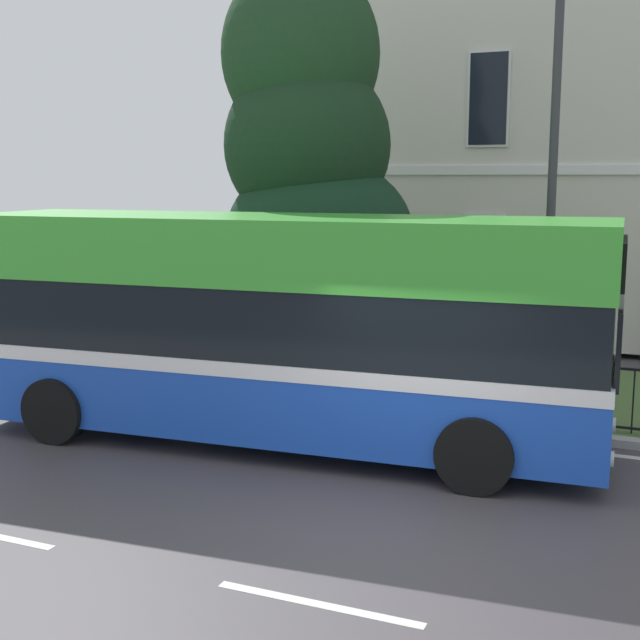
# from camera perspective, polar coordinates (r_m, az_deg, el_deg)

# --- Properties ---
(ground_plane) EXTENTS (60.00, 56.00, 0.18)m
(ground_plane) POSITION_cam_1_polar(r_m,az_deg,el_deg) (10.42, 5.75, -12.05)
(ground_plane) COLOR #454045
(evergreen_tree) EXTENTS (4.08, 4.08, 8.02)m
(evergreen_tree) POSITION_cam_1_polar(r_m,az_deg,el_deg) (15.82, -0.64, 6.95)
(evergreen_tree) COLOR #423328
(evergreen_tree) RESTS_ON ground_plane
(single_decker_bus) EXTENTS (9.31, 3.01, 3.25)m
(single_decker_bus) POSITION_cam_1_polar(r_m,az_deg,el_deg) (12.25, -2.73, -0.36)
(single_decker_bus) COLOR blue
(single_decker_bus) RESTS_ON ground_plane
(street_lamp_post) EXTENTS (0.36, 0.24, 7.53)m
(street_lamp_post) POSITION_cam_1_polar(r_m,az_deg,el_deg) (14.10, 15.21, 11.55)
(street_lamp_post) COLOR #333338
(street_lamp_post) RESTS_ON ground_plane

